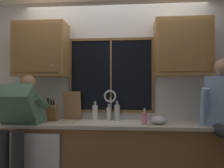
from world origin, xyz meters
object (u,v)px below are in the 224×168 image
at_px(mixing_bowl, 159,120).
at_px(bottle_tall_clear, 109,113).
at_px(bottle_amber_small, 95,112).
at_px(soap_dispenser, 145,118).
at_px(knife_block, 52,113).
at_px(bottle_green_glass, 117,112).
at_px(person_standing, 18,123).
at_px(cutting_board, 72,106).

xyz_separation_m(mixing_bowl, bottle_tall_clear, (-0.62, 0.26, 0.05)).
bearing_deg(bottle_amber_small, soap_dispenser, -25.11).
xyz_separation_m(knife_block, bottle_amber_small, (0.54, 0.12, -0.00)).
height_order(mixing_bowl, bottle_tall_clear, bottle_tall_clear).
bearing_deg(bottle_green_glass, bottle_amber_small, 175.32).
bearing_deg(person_standing, cutting_board, 44.64).
xyz_separation_m(bottle_green_glass, bottle_amber_small, (-0.30, 0.02, -0.00)).
relative_size(knife_block, mixing_bowl, 1.59).
bearing_deg(bottle_green_glass, soap_dispenser, -38.77).
bearing_deg(bottle_amber_small, bottle_green_glass, -4.68).
bearing_deg(mixing_bowl, bottle_amber_small, 161.51).
xyz_separation_m(person_standing, knife_block, (0.28, 0.36, 0.08)).
distance_m(person_standing, bottle_green_glass, 1.21).
relative_size(cutting_board, bottle_tall_clear, 1.72).
relative_size(bottle_green_glass, bottle_amber_small, 1.04).
bearing_deg(knife_block, cutting_board, 32.77).
xyz_separation_m(knife_block, cutting_board, (0.22, 0.14, 0.08)).
xyz_separation_m(person_standing, bottle_green_glass, (1.12, 0.45, 0.09)).
distance_m(knife_block, soap_dispenser, 1.19).
bearing_deg(knife_block, bottle_tall_clear, 8.62).
bearing_deg(cutting_board, mixing_bowl, -14.61).
bearing_deg(knife_block, bottle_amber_small, 12.62).
height_order(bottle_green_glass, bottle_amber_small, bottle_green_glass).
bearing_deg(cutting_board, knife_block, -147.23).
height_order(mixing_bowl, bottle_amber_small, bottle_amber_small).
xyz_separation_m(knife_block, bottle_tall_clear, (0.73, 0.11, -0.02)).
distance_m(knife_block, bottle_tall_clear, 0.73).
relative_size(knife_block, soap_dispenser, 1.66).
bearing_deg(person_standing, mixing_bowl, 7.30).
bearing_deg(bottle_tall_clear, soap_dispenser, -32.42).
bearing_deg(bottle_tall_clear, bottle_green_glass, -6.73).
distance_m(mixing_bowl, soap_dispenser, 0.17).
distance_m(knife_block, mixing_bowl, 1.35).
relative_size(bottle_tall_clear, bottle_amber_small, 0.87).
xyz_separation_m(soap_dispenser, bottle_amber_small, (-0.64, 0.30, 0.03)).
distance_m(cutting_board, bottle_amber_small, 0.33).
bearing_deg(person_standing, knife_block, 51.54).
height_order(soap_dispenser, bottle_green_glass, bottle_green_glass).
distance_m(mixing_bowl, bottle_amber_small, 0.85).
bearing_deg(cutting_board, bottle_amber_small, -4.20).
xyz_separation_m(bottle_green_glass, bottle_tall_clear, (-0.11, 0.01, -0.02)).
height_order(knife_block, soap_dispenser, knife_block).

